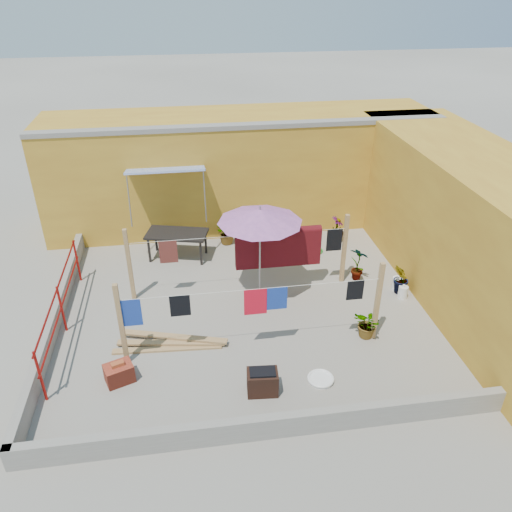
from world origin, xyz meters
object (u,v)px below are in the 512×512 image
object	(u,v)px
brick_stack	(119,373)
green_hose	(314,250)
water_jug_b	(397,284)
plant_back_a	(227,231)
white_basin	(321,379)
patio_umbrella	(260,216)
outdoor_table	(177,235)
brazier	(262,382)
water_jug_a	(403,292)

from	to	relation	value
brick_stack	green_hose	xyz separation A→B (m)	(4.80, 4.29, -0.16)
water_jug_b	plant_back_a	distance (m)	4.80
plant_back_a	white_basin	bearing A→B (deg)	-78.32
patio_umbrella	green_hose	size ratio (longest dim) A/B	4.68
outdoor_table	brazier	bearing A→B (deg)	-74.58
outdoor_table	water_jug_a	distance (m)	5.82
white_basin	green_hose	bearing A→B (deg)	77.11
patio_umbrella	water_jug_a	size ratio (longest dim) A/B	6.73
water_jug_a	plant_back_a	distance (m)	5.02
water_jug_a	brazier	bearing A→B (deg)	-146.27
brick_stack	white_basin	bearing A→B (deg)	-8.63
patio_umbrella	white_basin	bearing A→B (deg)	-77.33
brazier	white_basin	distance (m)	1.14
outdoor_table	water_jug_a	bearing A→B (deg)	-27.61
brick_stack	water_jug_b	xyz separation A→B (m)	(6.29, 2.16, -0.02)
white_basin	water_jug_b	size ratio (longest dim) A/B	1.33
brick_stack	plant_back_a	xyz separation A→B (m)	(2.52, 5.11, 0.17)
patio_umbrella	brick_stack	xyz separation A→B (m)	(-3.02, -2.45, -1.84)
green_hose	brick_stack	bearing A→B (deg)	-138.25
outdoor_table	brick_stack	size ratio (longest dim) A/B	2.83
patio_umbrella	water_jug_a	bearing A→B (deg)	-10.98
water_jug_a	green_hose	xyz separation A→B (m)	(-1.49, 2.48, -0.12)
water_jug_b	plant_back_a	size ratio (longest dim) A/B	0.53
patio_umbrella	brazier	xyz separation A→B (m)	(-0.44, -3.12, -1.79)
brazier	white_basin	size ratio (longest dim) A/B	1.16
green_hose	outdoor_table	bearing A→B (deg)	176.65
water_jug_b	green_hose	size ratio (longest dim) A/B	0.76
outdoor_table	white_basin	xyz separation A→B (m)	(2.54, -5.06, -0.62)
brick_stack	green_hose	distance (m)	6.44
brazier	green_hose	size ratio (longest dim) A/B	1.17
outdoor_table	brick_stack	distance (m)	4.67
outdoor_table	plant_back_a	bearing A→B (deg)	24.18
green_hose	plant_back_a	xyz separation A→B (m)	(-2.28, 0.83, 0.33)
white_basin	water_jug_b	world-z (taller)	water_jug_b
patio_umbrella	water_jug_b	distance (m)	3.78
white_basin	plant_back_a	bearing A→B (deg)	101.68
outdoor_table	water_jug_a	world-z (taller)	outdoor_table
white_basin	green_hose	size ratio (longest dim) A/B	1.00
plant_back_a	brazier	bearing A→B (deg)	-89.43
patio_umbrella	outdoor_table	distance (m)	3.09
brazier	patio_umbrella	bearing A→B (deg)	81.96
patio_umbrella	white_basin	distance (m)	3.66
white_basin	water_jug_a	bearing A→B (deg)	42.37
water_jug_a	plant_back_a	bearing A→B (deg)	138.80
outdoor_table	water_jug_a	xyz separation A→B (m)	(5.14, -2.69, -0.51)
outdoor_table	water_jug_b	size ratio (longest dim) A/B	4.52
patio_umbrella	plant_back_a	bearing A→B (deg)	100.55
brazier	outdoor_table	bearing A→B (deg)	105.42
water_jug_a	water_jug_b	xyz separation A→B (m)	(0.00, 0.35, 0.01)
brick_stack	green_hose	bearing A→B (deg)	41.75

